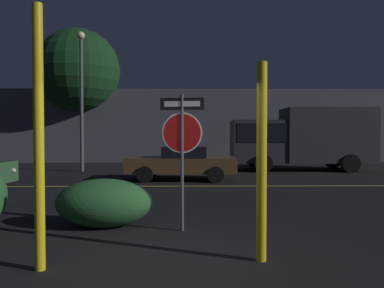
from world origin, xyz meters
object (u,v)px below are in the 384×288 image
at_px(hedge_bush_2, 104,203).
at_px(street_lamp, 81,89).
at_px(yellow_pole_left, 39,138).
at_px(delivery_truck, 300,137).
at_px(yellow_pole_right, 262,162).
at_px(stop_sign, 182,136).
at_px(passing_car_2, 182,163).
at_px(tree_1, 78,71).

distance_m(hedge_bush_2, street_lamp, 11.40).
distance_m(yellow_pole_left, hedge_bush_2, 2.59).
bearing_deg(delivery_truck, street_lamp, 94.29).
distance_m(yellow_pole_right, hedge_bush_2, 3.38).
bearing_deg(stop_sign, delivery_truck, 72.66).
bearing_deg(hedge_bush_2, passing_car_2, 78.81).
bearing_deg(tree_1, passing_car_2, -53.40).
bearing_deg(yellow_pole_right, stop_sign, 124.72).
xyz_separation_m(yellow_pole_left, passing_car_2, (1.76, 9.39, -1.06)).
height_order(yellow_pole_right, street_lamp, street_lamp).
distance_m(yellow_pole_left, delivery_truck, 15.05).
distance_m(yellow_pole_right, tree_1, 19.69).
xyz_separation_m(delivery_truck, street_lamp, (-10.35, -0.49, 2.22)).
height_order(stop_sign, tree_1, tree_1).
xyz_separation_m(yellow_pole_left, street_lamp, (-2.95, 12.61, 2.09)).
xyz_separation_m(yellow_pole_left, hedge_bush_2, (0.34, 2.23, -1.27)).
distance_m(delivery_truck, tree_1, 13.58).
distance_m(delivery_truck, street_lamp, 10.60).
xyz_separation_m(yellow_pole_left, delivery_truck, (7.40, 13.10, -0.13)).
xyz_separation_m(hedge_bush_2, street_lamp, (-3.29, 10.38, 3.36)).
height_order(passing_car_2, tree_1, tree_1).
height_order(passing_car_2, street_lamp, street_lamp).
bearing_deg(hedge_bush_2, tree_1, 107.50).
height_order(hedge_bush_2, delivery_truck, delivery_truck).
height_order(yellow_pole_right, tree_1, tree_1).
bearing_deg(hedge_bush_2, stop_sign, -11.17).
bearing_deg(yellow_pole_right, passing_car_2, 97.54).
bearing_deg(delivery_truck, passing_car_2, 124.90).
distance_m(yellow_pole_right, passing_car_2, 9.19).
bearing_deg(yellow_pole_right, tree_1, 113.23).
height_order(yellow_pole_right, delivery_truck, delivery_truck).
xyz_separation_m(street_lamp, tree_1, (-1.68, 5.38, 1.75)).
distance_m(stop_sign, hedge_bush_2, 1.99).
bearing_deg(passing_car_2, hedge_bush_2, 171.80).
relative_size(yellow_pole_right, delivery_truck, 0.42).
xyz_separation_m(stop_sign, tree_1, (-6.46, 16.05, 3.83)).
bearing_deg(delivery_truck, stop_sign, 155.07).
height_order(stop_sign, yellow_pole_left, yellow_pole_left).
relative_size(hedge_bush_2, tree_1, 0.23).
distance_m(stop_sign, delivery_truck, 12.48).
height_order(stop_sign, hedge_bush_2, stop_sign).
xyz_separation_m(stop_sign, yellow_pole_right, (1.13, -1.62, -0.36)).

